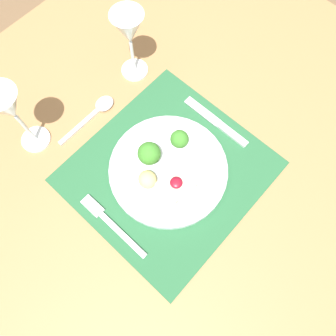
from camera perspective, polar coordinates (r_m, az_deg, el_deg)
ground_plane at (r=1.48m, az=0.03°, el=-10.73°), size 8.00×8.00×0.00m
dining_table at (r=0.82m, az=0.05°, el=-2.64°), size 1.35×1.19×0.77m
placemat at (r=0.73m, az=0.06°, el=-0.59°), size 0.40×0.38×0.00m
dinner_plate at (r=0.72m, az=-0.14°, el=-0.07°), size 0.26×0.26×0.08m
fork at (r=0.71m, az=-10.20°, el=-9.24°), size 0.02×0.18×0.01m
knife at (r=0.79m, az=9.03°, el=7.45°), size 0.02×0.18×0.01m
spoon at (r=0.81m, az=-12.07°, el=9.97°), size 0.17×0.04×0.01m
wine_glass_near at (r=0.77m, az=-6.80°, el=22.44°), size 0.07×0.07×0.18m
wine_glass_far at (r=0.71m, az=-25.91°, el=9.24°), size 0.07×0.07×0.19m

